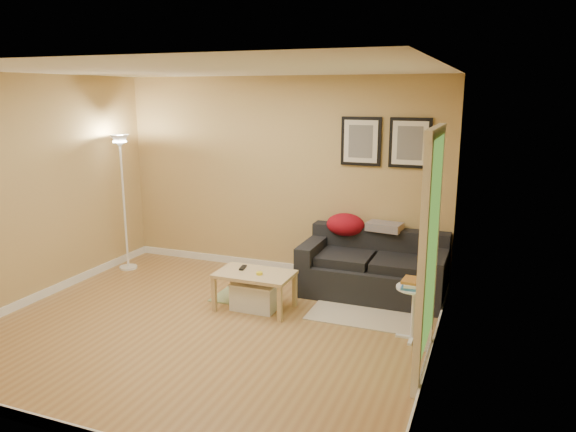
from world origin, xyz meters
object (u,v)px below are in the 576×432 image
(storage_bin, at_px, (256,295))
(book_stack, at_px, (413,283))
(floor_lamp, at_px, (124,207))
(side_table, at_px, (413,313))
(coffee_table, at_px, (255,291))
(sofa, at_px, (373,265))

(storage_bin, bearing_deg, book_stack, -5.36)
(floor_lamp, bearing_deg, side_table, -11.29)
(side_table, xyz_separation_m, book_stack, (-0.02, -0.01, 0.31))
(coffee_table, xyz_separation_m, book_stack, (1.76, -0.15, 0.37))
(side_table, distance_m, book_stack, 0.32)
(coffee_table, xyz_separation_m, storage_bin, (0.01, 0.01, -0.06))
(sofa, relative_size, floor_lamp, 0.92)
(sofa, bearing_deg, coffee_table, -140.91)
(coffee_table, bearing_deg, sofa, 41.59)
(sofa, relative_size, book_stack, 6.62)
(sofa, distance_m, book_stack, 1.26)
(side_table, bearing_deg, floor_lamp, 168.71)
(sofa, bearing_deg, floor_lamp, -175.62)
(book_stack, distance_m, floor_lamp, 4.10)
(storage_bin, distance_m, side_table, 1.78)
(coffee_table, relative_size, storage_bin, 1.66)
(storage_bin, xyz_separation_m, book_stack, (1.75, -0.16, 0.43))
(side_table, relative_size, book_stack, 2.13)
(storage_bin, bearing_deg, floor_lamp, 163.82)
(sofa, distance_m, floor_lamp, 3.43)
(side_table, bearing_deg, book_stack, -139.53)
(coffee_table, xyz_separation_m, side_table, (1.78, -0.14, 0.06))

